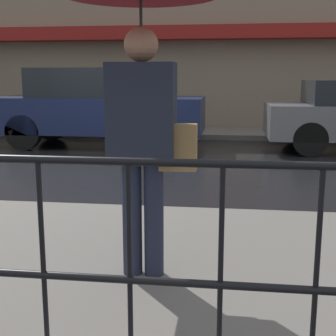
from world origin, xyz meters
TOP-DOWN VIEW (x-y plane):
  - ground_plane at (0.00, 0.00)m, footprint 80.00×80.00m
  - sidewalk_far at (0.00, 4.12)m, footprint 28.00×1.96m
  - lane_marking at (0.00, 0.00)m, footprint 25.20×0.12m
  - building_storefront at (0.00, 5.21)m, footprint 28.00×0.85m
  - pedestrian at (1.67, -4.84)m, footprint 0.99×0.99m
  - car_navy at (-0.58, 1.90)m, footprint 4.42×1.75m

SIDE VIEW (x-z plane):
  - ground_plane at x=0.00m, z-range 0.00..0.00m
  - lane_marking at x=0.00m, z-range 0.00..0.01m
  - sidewalk_far at x=0.00m, z-range 0.00..0.12m
  - car_navy at x=-0.58m, z-range 0.01..1.65m
  - pedestrian at x=1.67m, z-range 0.69..2.73m
  - building_storefront at x=0.00m, z-range 0.01..4.82m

